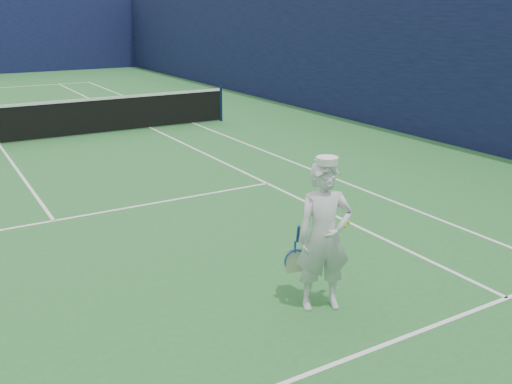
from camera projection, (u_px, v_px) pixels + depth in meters
tennis_player at (324, 236)px, 6.40m from camera, size 0.74×0.69×1.80m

